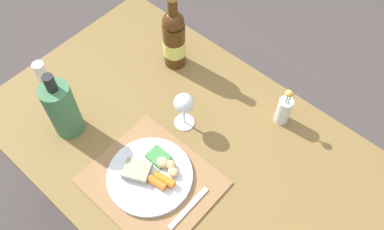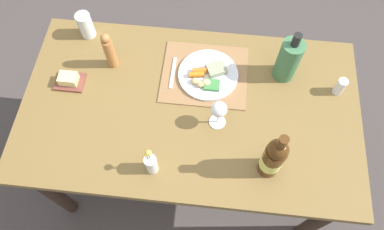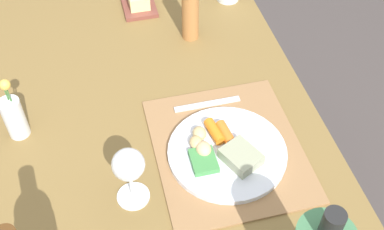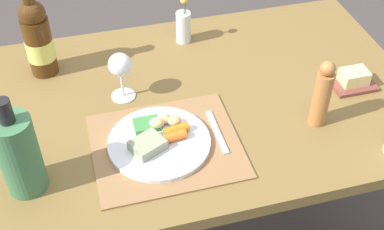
# 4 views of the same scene
# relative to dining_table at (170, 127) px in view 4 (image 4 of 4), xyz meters

# --- Properties ---
(dining_table) EXTENTS (1.50, 0.85, 0.76)m
(dining_table) POSITION_rel_dining_table_xyz_m (0.00, 0.00, 0.00)
(dining_table) COLOR brown
(dining_table) RESTS_ON ground_plane
(placemat) EXTENTS (0.39, 0.34, 0.01)m
(placemat) POSITION_rel_dining_table_xyz_m (-0.05, -0.17, 0.10)
(placemat) COLOR #946B43
(placemat) RESTS_ON dining_table
(dinner_plate) EXTENTS (0.28, 0.28, 0.04)m
(dinner_plate) POSITION_rel_dining_table_xyz_m (-0.07, -0.16, 0.12)
(dinner_plate) COLOR silver
(dinner_plate) RESTS_ON placemat
(knife) EXTENTS (0.02, 0.17, 0.00)m
(knife) POSITION_rel_dining_table_xyz_m (0.10, -0.16, 0.11)
(knife) COLOR silver
(knife) RESTS_ON placemat
(pepper_mill) EXTENTS (0.05, 0.05, 0.21)m
(pepper_mill) POSITION_rel_dining_table_xyz_m (0.38, -0.19, 0.20)
(pepper_mill) COLOR #B0713B
(pepper_mill) RESTS_ON dining_table
(butter_dish) EXTENTS (0.13, 0.10, 0.05)m
(butter_dish) POSITION_rel_dining_table_xyz_m (0.56, -0.06, 0.12)
(butter_dish) COLOR brown
(butter_dish) RESTS_ON dining_table
(wine_glass) EXTENTS (0.07, 0.07, 0.15)m
(wine_glass) POSITION_rel_dining_table_xyz_m (-0.12, 0.06, 0.21)
(wine_glass) COLOR white
(wine_glass) RESTS_ON dining_table
(cooler_bottle) EXTENTS (0.10, 0.10, 0.28)m
(cooler_bottle) POSITION_rel_dining_table_xyz_m (-0.41, -0.21, 0.21)
(cooler_bottle) COLOR #3F7349
(cooler_bottle) RESTS_ON dining_table
(flower_vase) EXTENTS (0.05, 0.05, 0.17)m
(flower_vase) POSITION_rel_dining_table_xyz_m (0.12, 0.30, 0.16)
(flower_vase) COLOR silver
(flower_vase) RESTS_ON dining_table
(wine_bottle) EXTENTS (0.08, 0.08, 0.30)m
(wine_bottle) POSITION_rel_dining_table_xyz_m (-0.34, 0.25, 0.22)
(wine_bottle) COLOR #4A2A0F
(wine_bottle) RESTS_ON dining_table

